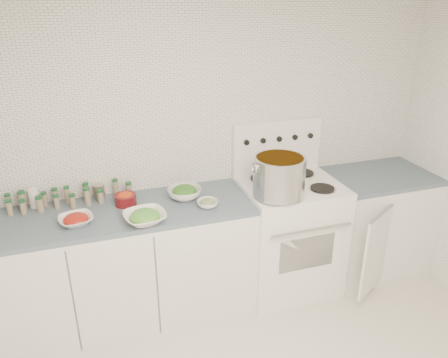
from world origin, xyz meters
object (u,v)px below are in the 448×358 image
stove (287,232)px  stock_pot (279,175)px  bowl_snowpea (145,217)px  bowl_tomato (76,220)px

stove → stock_pot: 0.66m
stock_pot → bowl_snowpea: 0.99m
stock_pot → stove: bearing=42.7°
stock_pot → bowl_tomato: 1.43m
stove → stock_pot: (-0.19, -0.17, 0.60)m
stove → stock_pot: bearing=-137.3°
stove → bowl_tomato: 1.66m
stove → bowl_snowpea: (-1.16, -0.21, 0.44)m
stove → bowl_snowpea: 1.26m
stock_pot → bowl_tomato: bearing=176.6°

